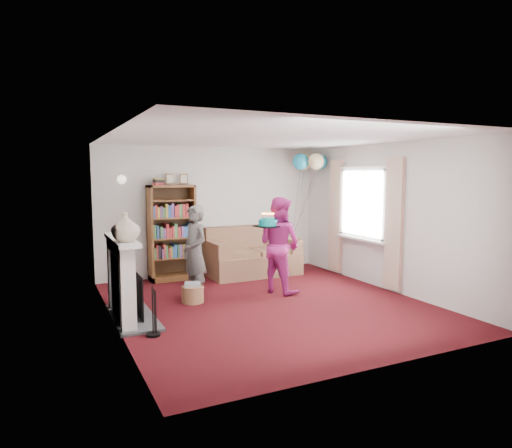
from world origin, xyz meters
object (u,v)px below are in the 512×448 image
sofa (251,257)px  birthday_cake (268,223)px  bookcase (171,233)px  person_magenta (279,245)px  person_striped (195,252)px

sofa → birthday_cake: 1.78m
birthday_cake → bookcase: bearing=123.4°
birthday_cake → person_magenta: bearing=14.7°
sofa → birthday_cake: bearing=-105.2°
bookcase → birthday_cake: size_ratio=5.46×
person_striped → birthday_cake: (1.15, -0.28, 0.44)m
sofa → person_striped: 2.02m
person_magenta → sofa: bearing=-28.8°
sofa → birthday_cake: size_ratio=4.87×
sofa → person_striped: bearing=-142.0°
person_magenta → birthday_cake: 0.47m
person_striped → bookcase: bearing=165.8°
person_magenta → birthday_cake: person_magenta is taller
person_magenta → person_striped: bearing=58.4°
bookcase → person_magenta: bookcase is taller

